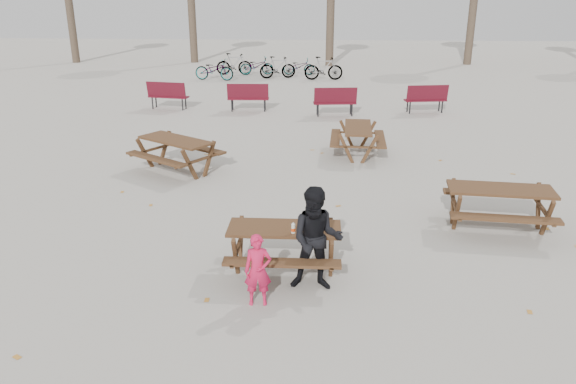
# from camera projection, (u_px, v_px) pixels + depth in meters

# --- Properties ---
(ground) EXTENTS (80.00, 80.00, 0.00)m
(ground) POSITION_uv_depth(u_px,v_px,m) (284.00, 270.00, 9.20)
(ground) COLOR gray
(ground) RESTS_ON ground
(main_picnic_table) EXTENTS (1.80, 1.45, 0.78)m
(main_picnic_table) POSITION_uv_depth(u_px,v_px,m) (284.00, 238.00, 9.00)
(main_picnic_table) COLOR #351C13
(main_picnic_table) RESTS_ON ground
(food_tray) EXTENTS (0.18, 0.11, 0.03)m
(food_tray) POSITION_uv_depth(u_px,v_px,m) (304.00, 229.00, 8.82)
(food_tray) COLOR white
(food_tray) RESTS_ON main_picnic_table
(bread_roll) EXTENTS (0.14, 0.06, 0.05)m
(bread_roll) POSITION_uv_depth(u_px,v_px,m) (304.00, 227.00, 8.80)
(bread_roll) COLOR tan
(bread_roll) RESTS_ON food_tray
(soda_bottle) EXTENTS (0.07, 0.07, 0.17)m
(soda_bottle) POSITION_uv_depth(u_px,v_px,m) (293.00, 229.00, 8.69)
(soda_bottle) COLOR silver
(soda_bottle) RESTS_ON main_picnic_table
(child) EXTENTS (0.43, 0.30, 1.09)m
(child) POSITION_uv_depth(u_px,v_px,m) (258.00, 270.00, 8.06)
(child) COLOR #CA1945
(child) RESTS_ON ground
(adult) EXTENTS (0.81, 0.64, 1.64)m
(adult) POSITION_uv_depth(u_px,v_px,m) (317.00, 239.00, 8.40)
(adult) COLOR black
(adult) RESTS_ON ground
(picnic_table_east) EXTENTS (2.06, 1.73, 0.83)m
(picnic_table_east) POSITION_uv_depth(u_px,v_px,m) (498.00, 209.00, 10.62)
(picnic_table_east) COLOR #351C13
(picnic_table_east) RESTS_ON ground
(picnic_table_north) EXTENTS (2.48, 2.38, 0.83)m
(picnic_table_north) POSITION_uv_depth(u_px,v_px,m) (177.00, 155.00, 13.89)
(picnic_table_north) COLOR #351C13
(picnic_table_north) RESTS_ON ground
(picnic_table_far) EXTENTS (1.55, 1.89, 0.78)m
(picnic_table_far) POSITION_uv_depth(u_px,v_px,m) (358.00, 141.00, 15.28)
(picnic_table_far) COLOR #351C13
(picnic_table_far) RESTS_ON ground
(park_bench_row) EXTENTS (11.06, 1.49, 1.03)m
(park_bench_row) POSITION_uv_depth(u_px,v_px,m) (293.00, 98.00, 20.36)
(park_bench_row) COLOR maroon
(park_bench_row) RESTS_ON ground
(bicycle_row) EXTENTS (7.22, 2.79, 1.12)m
(bicycle_row) POSITION_uv_depth(u_px,v_px,m) (265.00, 67.00, 27.90)
(bicycle_row) COLOR black
(bicycle_row) RESTS_ON ground
(fallen_leaves) EXTENTS (11.00, 11.00, 0.01)m
(fallen_leaves) POSITION_uv_depth(u_px,v_px,m) (317.00, 212.00, 11.51)
(fallen_leaves) COLOR #B2752A
(fallen_leaves) RESTS_ON ground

